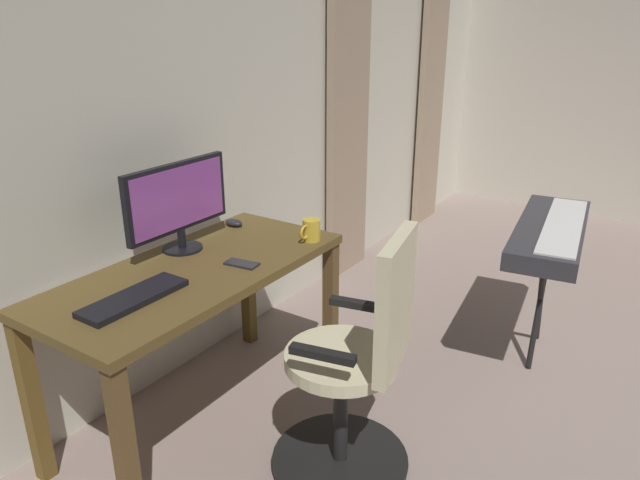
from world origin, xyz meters
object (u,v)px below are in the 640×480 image
(piano_keyboard, at_px, (550,235))
(cell_phone_by_monitor, at_px, (242,264))
(mug_coffee, at_px, (311,230))
(computer_keyboard, at_px, (134,298))
(desk, at_px, (197,290))
(computer_monitor, at_px, (178,201))
(office_chair, at_px, (358,371))
(computer_mouse, at_px, (234,223))

(piano_keyboard, bearing_deg, cell_phone_by_monitor, -44.95)
(cell_phone_by_monitor, height_order, piano_keyboard, same)
(mug_coffee, bearing_deg, computer_keyboard, -12.33)
(desk, distance_m, computer_monitor, 0.41)
(desk, height_order, office_chair, office_chair)
(cell_phone_by_monitor, bearing_deg, computer_mouse, -142.45)
(computer_monitor, xyz_separation_m, piano_keyboard, (-1.28, 1.32, -0.29))
(desk, xyz_separation_m, office_chair, (-0.08, 0.75, -0.17))
(office_chair, bearing_deg, mug_coffee, 37.00)
(cell_phone_by_monitor, bearing_deg, desk, -56.71)
(computer_keyboard, relative_size, mug_coffee, 3.22)
(computer_monitor, relative_size, computer_keyboard, 1.35)
(desk, xyz_separation_m, computer_mouse, (-0.48, -0.21, 0.13))
(mug_coffee, relative_size, piano_keyboard, 0.12)
(cell_phone_by_monitor, xyz_separation_m, mug_coffee, (-0.40, 0.08, 0.05))
(desk, relative_size, piano_keyboard, 1.29)
(office_chair, bearing_deg, computer_keyboard, 108.60)
(cell_phone_by_monitor, relative_size, piano_keyboard, 0.14)
(computer_mouse, xyz_separation_m, mug_coffee, (-0.05, 0.44, 0.03))
(desk, height_order, computer_keyboard, computer_keyboard)
(desk, height_order, computer_monitor, computer_monitor)
(computer_monitor, bearing_deg, mug_coffee, 134.36)
(cell_phone_by_monitor, bearing_deg, piano_keyboard, 135.03)
(computer_monitor, bearing_deg, piano_keyboard, 134.31)
(cell_phone_by_monitor, distance_m, mug_coffee, 0.41)
(desk, distance_m, computer_mouse, 0.54)
(computer_keyboard, distance_m, cell_phone_by_monitor, 0.49)
(office_chair, relative_size, computer_monitor, 1.83)
(office_chair, height_order, mug_coffee, office_chair)
(computer_monitor, distance_m, piano_keyboard, 1.86)
(mug_coffee, bearing_deg, office_chair, 49.03)
(computer_monitor, xyz_separation_m, mug_coffee, (-0.41, 0.42, -0.18))
(desk, xyz_separation_m, computer_keyboard, (0.35, 0.04, 0.12))
(computer_monitor, distance_m, computer_keyboard, 0.56)
(piano_keyboard, bearing_deg, mug_coffee, -53.28)
(desk, relative_size, mug_coffee, 10.37)
(cell_phone_by_monitor, bearing_deg, computer_keyboard, -20.72)
(office_chair, height_order, computer_keyboard, office_chair)
(office_chair, relative_size, computer_keyboard, 2.47)
(desk, height_order, cell_phone_by_monitor, cell_phone_by_monitor)
(computer_keyboard, xyz_separation_m, cell_phone_by_monitor, (-0.48, 0.11, -0.01))
(office_chair, height_order, cell_phone_by_monitor, office_chair)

